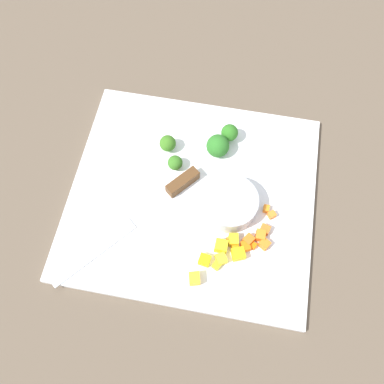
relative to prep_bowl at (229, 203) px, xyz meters
name	(u,v)px	position (x,y,z in m)	size (l,w,h in m)	color
ground_plane	(192,197)	(-0.07, 0.01, -0.03)	(4.00, 4.00, 0.00)	brown
cutting_board	(192,196)	(-0.07, 0.01, -0.02)	(0.43, 0.39, 0.01)	white
prep_bowl	(229,203)	(0.00, 0.00, 0.00)	(0.10, 0.10, 0.04)	#B0B7C4
chef_knife	(155,203)	(-0.13, -0.02, -0.01)	(0.21, 0.25, 0.02)	silver
carrot_dice_0	(245,246)	(0.04, -0.07, -0.01)	(0.02, 0.01, 0.01)	orange
carrot_dice_1	(253,246)	(0.05, -0.06, -0.01)	(0.01, 0.01, 0.01)	orange
carrot_dice_2	(235,250)	(0.02, -0.08, -0.01)	(0.01, 0.01, 0.01)	orange
carrot_dice_3	(272,215)	(0.07, 0.00, -0.01)	(0.01, 0.01, 0.01)	orange
carrot_dice_4	(260,236)	(0.06, -0.04, -0.01)	(0.02, 0.02, 0.02)	orange
carrot_dice_5	(264,244)	(0.07, -0.06, -0.01)	(0.02, 0.01, 0.01)	orange
carrot_dice_6	(248,240)	(0.04, -0.06, -0.01)	(0.02, 0.01, 0.01)	orange
carrot_dice_7	(266,209)	(0.06, 0.01, -0.01)	(0.01, 0.01, 0.01)	orange
carrot_dice_8	(265,230)	(0.07, -0.03, -0.01)	(0.01, 0.02, 0.01)	orange
carrot_dice_9	(231,240)	(0.01, -0.06, -0.01)	(0.01, 0.01, 0.01)	orange
pepper_dice_0	(238,254)	(0.03, -0.08, -0.01)	(0.02, 0.02, 0.01)	yellow
pepper_dice_1	(221,259)	(0.00, -0.10, -0.01)	(0.02, 0.02, 0.01)	yellow
pepper_dice_2	(217,266)	(0.00, -0.11, -0.01)	(0.01, 0.01, 0.01)	yellow
pepper_dice_3	(233,240)	(0.02, -0.06, -0.01)	(0.02, 0.02, 0.02)	yellow
pepper_dice_4	(205,260)	(-0.03, -0.10, -0.01)	(0.02, 0.02, 0.01)	yellow
pepper_dice_5	(221,246)	(0.00, -0.07, -0.01)	(0.02, 0.02, 0.02)	yellow
pepper_dice_6	(194,279)	(-0.04, -0.14, -0.01)	(0.02, 0.02, 0.02)	yellow
broccoli_floret_0	(168,143)	(-0.13, 0.10, 0.00)	(0.03, 0.03, 0.03)	#98B86D
broccoli_floret_1	(175,163)	(-0.11, 0.06, 0.00)	(0.03, 0.03, 0.03)	#92BB5A
broccoli_floret_2	(218,146)	(-0.04, 0.11, 0.00)	(0.04, 0.04, 0.04)	#8AB669
broccoli_floret_3	(230,133)	(-0.02, 0.14, 0.00)	(0.03, 0.03, 0.04)	#80C35A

